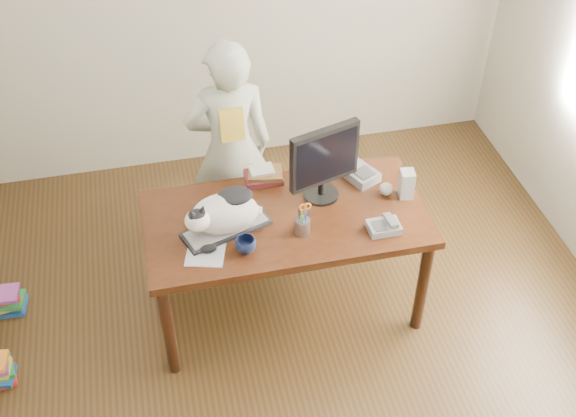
# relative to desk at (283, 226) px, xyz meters

# --- Properties ---
(room) EXTENTS (4.50, 4.50, 4.50)m
(room) POSITION_rel_desk_xyz_m (0.00, -0.68, 0.75)
(room) COLOR black
(room) RESTS_ON ground
(desk) EXTENTS (1.60, 0.80, 0.75)m
(desk) POSITION_rel_desk_xyz_m (0.00, 0.00, 0.00)
(desk) COLOR black
(desk) RESTS_ON ground
(keyboard) EXTENTS (0.52, 0.34, 0.03)m
(keyboard) POSITION_rel_desk_xyz_m (-0.35, -0.12, 0.16)
(keyboard) COLOR black
(keyboard) RESTS_ON desk
(cat) EXTENTS (0.46, 0.34, 0.27)m
(cat) POSITION_rel_desk_xyz_m (-0.36, -0.13, 0.29)
(cat) COLOR white
(cat) RESTS_ON keyboard
(monitor) EXTENTS (0.42, 0.26, 0.48)m
(monitor) POSITION_rel_desk_xyz_m (0.24, 0.04, 0.42)
(monitor) COLOR black
(monitor) RESTS_ON desk
(pen_cup) EXTENTS (0.09, 0.09, 0.21)m
(pen_cup) POSITION_rel_desk_xyz_m (0.06, -0.23, 0.21)
(pen_cup) COLOR gray
(pen_cup) RESTS_ON desk
(mousepad) EXTENTS (0.24, 0.23, 0.00)m
(mousepad) POSITION_rel_desk_xyz_m (-0.49, -0.28, 0.15)
(mousepad) COLOR silver
(mousepad) RESTS_ON desk
(mouse) EXTENTS (0.10, 0.08, 0.04)m
(mouse) POSITION_rel_desk_xyz_m (-0.47, -0.26, 0.17)
(mouse) COLOR black
(mouse) RESTS_ON mousepad
(coffee_mug) EXTENTS (0.16, 0.16, 0.09)m
(coffee_mug) POSITION_rel_desk_xyz_m (-0.27, -0.30, 0.19)
(coffee_mug) COLOR black
(coffee_mug) RESTS_ON desk
(phone) EXTENTS (0.18, 0.15, 0.08)m
(phone) POSITION_rel_desk_xyz_m (0.50, -0.31, 0.17)
(phone) COLOR slate
(phone) RESTS_ON desk
(speaker) EXTENTS (0.09, 0.10, 0.17)m
(speaker) POSITION_rel_desk_xyz_m (0.72, -0.06, 0.24)
(speaker) COLOR #A4A4A7
(speaker) RESTS_ON desk
(baseball) EXTENTS (0.08, 0.08, 0.08)m
(baseball) POSITION_rel_desk_xyz_m (0.61, -0.02, 0.19)
(baseball) COLOR beige
(baseball) RESTS_ON desk
(book_stack) EXTENTS (0.24, 0.18, 0.08)m
(book_stack) POSITION_rel_desk_xyz_m (-0.06, 0.27, 0.18)
(book_stack) COLOR #53161D
(book_stack) RESTS_ON desk
(calculator) EXTENTS (0.23, 0.25, 0.06)m
(calculator) POSITION_rel_desk_xyz_m (0.51, 0.16, 0.18)
(calculator) COLOR slate
(calculator) RESTS_ON desk
(person) EXTENTS (0.56, 0.37, 1.51)m
(person) POSITION_rel_desk_xyz_m (-0.21, 0.62, 0.15)
(person) COLOR white
(person) RESTS_ON ground
(held_book) EXTENTS (0.14, 0.09, 0.20)m
(held_book) POSITION_rel_desk_xyz_m (-0.21, 0.45, 0.45)
(held_book) COLOR gold
(held_book) RESTS_ON person
(book_pile_b) EXTENTS (0.26, 0.20, 0.15)m
(book_pile_b) POSITION_rel_desk_xyz_m (-1.72, 0.27, -0.53)
(book_pile_b) COLOR navy
(book_pile_b) RESTS_ON ground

